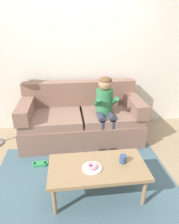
{
  "coord_description": "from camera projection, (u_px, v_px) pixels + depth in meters",
  "views": [
    {
      "loc": [
        -0.16,
        -2.11,
        1.8
      ],
      "look_at": [
        0.15,
        0.45,
        0.65
      ],
      "focal_mm": 31.3,
      "sensor_mm": 36.0,
      "label": 1
    }
  ],
  "objects": [
    {
      "name": "person_child",
      "position": [
        105.0,
        105.0,
        3.02
      ],
      "size": [
        0.34,
        0.58,
        1.1
      ],
      "color": "#337A4C",
      "rests_on": "ground"
    },
    {
      "name": "toy_controller",
      "position": [
        40.0,
        164.0,
        2.72
      ],
      "size": [
        0.23,
        0.09,
        0.05
      ],
      "rotation": [
        0.0,
        0.0,
        0.22
      ],
      "color": "#339E56",
      "rests_on": "ground"
    },
    {
      "name": "wall_back",
      "position": [
        74.0,
        51.0,
        3.37
      ],
      "size": [
        8.0,
        0.1,
        2.8
      ],
      "primitive_type": "cube",
      "color": "silver",
      "rests_on": "ground"
    },
    {
      "name": "ground",
      "position": [
        82.0,
        169.0,
        2.67
      ],
      "size": [
        10.0,
        10.0,
        0.0
      ],
      "primitive_type": "plane",
      "color": "#9E896B"
    },
    {
      "name": "area_rug",
      "position": [
        84.0,
        182.0,
        2.44
      ],
      "size": [
        2.25,
        1.68,
        0.01
      ],
      "primitive_type": "cube",
      "color": "#476675",
      "rests_on": "ground"
    },
    {
      "name": "mug",
      "position": [
        123.0,
        159.0,
        2.16
      ],
      "size": [
        0.08,
        0.08,
        0.09
      ],
      "primitive_type": "cylinder",
      "color": "#334C72",
      "rests_on": "coffee_table"
    },
    {
      "name": "plate",
      "position": [
        92.0,
        168.0,
        2.08
      ],
      "size": [
        0.21,
        0.21,
        0.01
      ],
      "primitive_type": "cylinder",
      "color": "white",
      "rests_on": "coffee_table"
    },
    {
      "name": "couch",
      "position": [
        81.0,
        120.0,
        3.3
      ],
      "size": [
        1.94,
        0.9,
        0.92
      ],
      "color": "#846051",
      "rests_on": "ground"
    },
    {
      "name": "donut",
      "position": [
        92.0,
        166.0,
        2.07
      ],
      "size": [
        0.17,
        0.17,
        0.04
      ],
      "primitive_type": "torus",
      "rotation": [
        0.0,
        0.0,
        2.32
      ],
      "color": "pink",
      "rests_on": "plate"
    },
    {
      "name": "coffee_table",
      "position": [
        98.0,
        169.0,
        2.13
      ],
      "size": [
        1.06,
        0.54,
        0.4
      ],
      "color": "#937551",
      "rests_on": "ground"
    }
  ]
}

